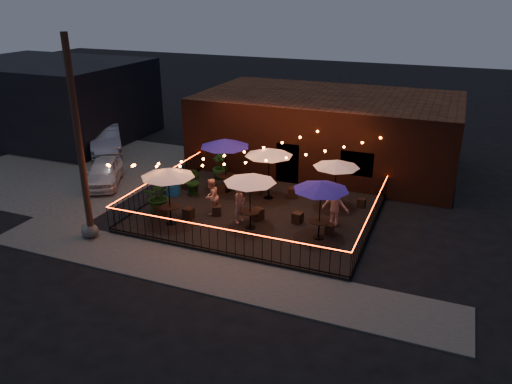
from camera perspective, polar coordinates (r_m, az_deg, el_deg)
ground at (r=20.65m, az=-1.88°, el=-4.78°), size 110.00×110.00×0.00m
patio at (r=22.28m, az=0.21°, el=-2.46°), size 10.00×8.00×0.15m
sidewalk at (r=18.10m, az=-6.10°, el=-8.99°), size 18.00×2.50×0.05m
parking_lot at (r=30.04m, az=-20.04°, el=2.63°), size 11.00×12.00×0.02m
brick_building at (r=28.55m, az=8.15°, el=6.97°), size 14.00×8.00×4.00m
background_building at (r=36.96m, az=-22.52°, el=9.77°), size 12.00×9.00×5.00m
utility_pole at (r=19.96m, az=-19.57°, el=5.31°), size 0.26×0.26×8.00m
fence_front at (r=18.75m, az=-4.39°, el=-5.51°), size 10.00×0.04×1.04m
fence_left at (r=24.22m, az=-10.83°, el=0.70°), size 0.04×8.00×1.04m
fence_right at (r=20.86m, az=13.07°, el=-3.07°), size 0.04×8.00×1.04m
festoon_lights at (r=21.50m, az=-2.59°, el=3.59°), size 10.02×8.72×1.32m
cafe_table_0 at (r=20.64m, az=-10.06°, el=2.12°), size 2.83×2.83×2.47m
cafe_table_1 at (r=23.83m, az=-3.57°, el=5.56°), size 2.43×2.43×2.65m
cafe_table_2 at (r=19.95m, az=-0.70°, el=1.50°), size 2.63×2.63×2.37m
cafe_table_3 at (r=22.97m, az=1.48°, el=4.53°), size 2.77×2.77×2.47m
cafe_table_4 at (r=19.23m, az=7.45°, el=0.64°), size 2.20×2.20×2.42m
cafe_table_5 at (r=22.23m, az=9.18°, el=3.16°), size 2.37×2.37×2.28m
bistro_chair_0 at (r=22.18m, az=-10.84°, el=-2.13°), size 0.47×0.47×0.47m
bistro_chair_1 at (r=21.73m, az=-7.73°, el=-2.42°), size 0.41×0.41×0.48m
bistro_chair_2 at (r=25.03m, az=-8.05°, el=0.85°), size 0.41×0.41×0.42m
bistro_chair_3 at (r=24.32m, az=-3.88°, el=0.37°), size 0.41×0.41×0.41m
bistro_chair_4 at (r=21.93m, az=-4.51°, el=-2.12°), size 0.48×0.48×0.43m
bistro_chair_5 at (r=21.42m, az=0.18°, el=-2.55°), size 0.55×0.55×0.50m
bistro_chair_6 at (r=24.15m, az=-0.09°, el=0.39°), size 0.53×0.53×0.51m
bistro_chair_7 at (r=23.73m, az=4.19°, el=-0.08°), size 0.55×0.55×0.50m
bistro_chair_8 at (r=21.21m, az=4.78°, el=-2.95°), size 0.46×0.46×0.47m
bistro_chair_9 at (r=20.43m, az=8.39°, el=-4.22°), size 0.38×0.38×0.41m
bistro_chair_10 at (r=23.76m, az=7.34°, el=-0.25°), size 0.47×0.47×0.45m
bistro_chair_11 at (r=23.17m, az=11.96°, el=-1.22°), size 0.37×0.37×0.41m
patron_a at (r=21.00m, az=-1.89°, el=-1.45°), size 0.55×0.68×1.60m
patron_b at (r=21.87m, az=-5.12°, el=-0.51°), size 0.69×0.84×1.62m
patron_c at (r=20.98m, az=9.06°, el=-1.44°), size 1.23×0.78×1.81m
potted_shrub_a at (r=22.36m, az=-10.97°, el=-0.50°), size 1.71×1.62×1.50m
potted_shrub_b at (r=23.94m, az=-7.16°, el=1.21°), size 0.98×0.90×1.44m
potted_shrub_c at (r=26.10m, az=-4.17°, el=3.01°), size 0.87×0.87×1.36m
cooler at (r=24.23m, az=-9.46°, el=0.56°), size 0.70×0.57×0.82m
boulder at (r=21.27m, az=-18.45°, el=-4.21°), size 1.01×0.94×0.63m
car_white at (r=26.76m, az=-16.98°, el=2.19°), size 3.23×4.19×1.33m
car_silver at (r=32.27m, az=-16.86°, el=5.83°), size 4.53×4.97×1.65m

